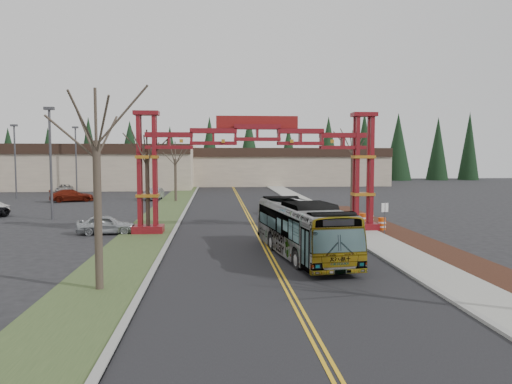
{
  "coord_description": "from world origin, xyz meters",
  "views": [
    {
      "loc": [
        -3.05,
        -18.68,
        5.75
      ],
      "look_at": [
        -0.53,
        12.48,
        3.42
      ],
      "focal_mm": 35.0,
      "sensor_mm": 36.0,
      "label": 1
    }
  ],
  "objects": [
    {
      "name": "ground",
      "position": [
        0.0,
        0.0,
        0.0
      ],
      "size": [
        200.0,
        200.0,
        0.0
      ],
      "primitive_type": "plane",
      "color": "black",
      "rests_on": "ground"
    },
    {
      "name": "curb_left",
      "position": [
        -6.15,
        25.0,
        0.07
      ],
      "size": [
        0.3,
        110.0,
        0.15
      ],
      "primitive_type": "cube",
      "color": "gray",
      "rests_on": "ground"
    },
    {
      "name": "transit_bus",
      "position": [
        1.8,
        8.84,
        1.58
      ],
      "size": [
        4.15,
        11.63,
        3.17
      ],
      "primitive_type": "imported",
      "rotation": [
        0.0,
        0.0,
        0.13
      ],
      "color": "#AFB3B7",
      "rests_on": "ground"
    },
    {
      "name": "sidewalk_right",
      "position": [
        7.6,
        25.0,
        0.08
      ],
      "size": [
        2.6,
        110.0,
        0.14
      ],
      "primitive_type": "cube",
      "color": "gray",
      "rests_on": "ground"
    },
    {
      "name": "barrel_south",
      "position": [
        9.39,
        17.61,
        0.53
      ],
      "size": [
        0.57,
        0.57,
        1.05
      ],
      "color": "#D54B0B",
      "rests_on": "ground"
    },
    {
      "name": "curb_right",
      "position": [
        6.15,
        25.0,
        0.07
      ],
      "size": [
        0.3,
        110.0,
        0.15
      ],
      "primitive_type": "cube",
      "color": "gray",
      "rests_on": "ground"
    },
    {
      "name": "retail_building_west",
      "position": [
        -30.0,
        71.96,
        3.76
      ],
      "size": [
        46.0,
        22.3,
        7.5
      ],
      "color": "tan",
      "rests_on": "ground"
    },
    {
      "name": "light_pole_mid",
      "position": [
        -29.12,
        48.7,
        5.61
      ],
      "size": [
        0.84,
        0.42,
        9.7
      ],
      "color": "#3F3F44",
      "rests_on": "ground"
    },
    {
      "name": "parked_car_mid_a",
      "position": [
        -20.76,
        44.1,
        0.76
      ],
      "size": [
        5.63,
        3.66,
        1.52
      ],
      "primitive_type": "imported",
      "rotation": [
        0.0,
        0.0,
        1.89
      ],
      "color": "maroon",
      "rests_on": "ground"
    },
    {
      "name": "parked_car_far_a",
      "position": [
        -11.0,
        45.97,
        0.76
      ],
      "size": [
        2.2,
        4.76,
        1.51
      ],
      "primitive_type": "imported",
      "rotation": [
        0.0,
        0.0,
        -0.13
      ],
      "color": "#929599",
      "rests_on": "ground"
    },
    {
      "name": "silver_sedan",
      "position": [
        3.0,
        28.39,
        0.67
      ],
      "size": [
        1.9,
        4.2,
        1.34
      ],
      "primitive_type": "imported",
      "rotation": [
        0.0,
        0.0,
        0.12
      ],
      "color": "#A5A8AD",
      "rests_on": "ground"
    },
    {
      "name": "lane_line_right",
      "position": [
        0.12,
        25.0,
        0.03
      ],
      "size": [
        0.12,
        100.0,
        0.01
      ],
      "primitive_type": "cube",
      "color": "gold",
      "rests_on": "road"
    },
    {
      "name": "bare_tree_median_mid",
      "position": [
        -8.0,
        17.95,
        5.54
      ],
      "size": [
        3.02,
        3.02,
        7.57
      ],
      "color": "#382D26",
      "rests_on": "ground"
    },
    {
      "name": "parked_car_far_b",
      "position": [
        -25.91,
        58.65,
        0.65
      ],
      "size": [
        2.96,
        5.0,
        1.3
      ],
      "primitive_type": "imported",
      "rotation": [
        0.0,
        0.0,
        0.18
      ],
      "color": "silver",
      "rests_on": "ground"
    },
    {
      "name": "light_pole_far",
      "position": [
        -24.21,
        59.14,
        5.81
      ],
      "size": [
        0.87,
        0.44,
        10.04
      ],
      "color": "#3F3F44",
      "rests_on": "ground"
    },
    {
      "name": "barrel_north",
      "position": [
        9.86,
        21.92,
        0.5
      ],
      "size": [
        0.54,
        0.54,
        1.0
      ],
      "color": "#D54B0B",
      "rests_on": "ground"
    },
    {
      "name": "barrel_mid",
      "position": [
        8.71,
        20.25,
        0.53
      ],
      "size": [
        0.58,
        0.58,
        1.07
      ],
      "color": "#D54B0B",
      "rests_on": "ground"
    },
    {
      "name": "bare_tree_right_far",
      "position": [
        10.0,
        28.15,
        5.84
      ],
      "size": [
        3.33,
        3.33,
        8.08
      ],
      "color": "#382D26",
      "rests_on": "ground"
    },
    {
      "name": "light_pole_near",
      "position": [
        -17.64,
        26.88,
        5.76
      ],
      "size": [
        0.86,
        0.43,
        9.96
      ],
      "color": "#3F3F44",
      "rests_on": "ground"
    },
    {
      "name": "landscape_strip",
      "position": [
        10.2,
        10.0,
        0.06
      ],
      "size": [
        2.6,
        50.0,
        0.12
      ],
      "primitive_type": "cube",
      "color": "black",
      "rests_on": "ground"
    },
    {
      "name": "bare_tree_median_near",
      "position": [
        -8.0,
        2.6,
        6.29
      ],
      "size": [
        3.3,
        3.3,
        8.52
      ],
      "color": "#382D26",
      "rests_on": "ground"
    },
    {
      "name": "road",
      "position": [
        0.0,
        25.0,
        0.01
      ],
      "size": [
        12.0,
        110.0,
        0.02
      ],
      "primitive_type": "cube",
      "color": "black",
      "rests_on": "ground"
    },
    {
      "name": "grass_median",
      "position": [
        -8.0,
        25.0,
        0.04
      ],
      "size": [
        4.0,
        110.0,
        0.08
      ],
      "primitive_type": "cube",
      "color": "#374D26",
      "rests_on": "ground"
    },
    {
      "name": "lane_line_left",
      "position": [
        -0.12,
        25.0,
        0.03
      ],
      "size": [
        0.12,
        100.0,
        0.01
      ],
      "primitive_type": "cube",
      "color": "gold",
      "rests_on": "road"
    },
    {
      "name": "parked_car_near_a",
      "position": [
        -11.0,
        18.0,
        0.7
      ],
      "size": [
        4.23,
        1.94,
        1.41
      ],
      "primitive_type": "imported",
      "rotation": [
        0.0,
        0.0,
        1.64
      ],
      "color": "#A9AEB1",
      "rests_on": "ground"
    },
    {
      "name": "retail_building_east",
      "position": [
        10.0,
        79.95,
        3.51
      ],
      "size": [
        38.0,
        20.3,
        7.0
      ],
      "color": "tan",
      "rests_on": "ground"
    },
    {
      "name": "bare_tree_median_far",
      "position": [
        -8.0,
        43.3,
        5.21
      ],
      "size": [
        3.25,
        3.25,
        7.38
      ],
      "color": "#382D26",
      "rests_on": "ground"
    },
    {
      "name": "conifer_treeline",
      "position": [
        0.25,
        92.0,
        6.49
      ],
      "size": [
        116.1,
        5.6,
        13.0
      ],
      "color": "black",
      "rests_on": "ground"
    },
    {
      "name": "gateway_arch",
      "position": [
        0.0,
        18.0,
        5.98
      ],
      "size": [
        18.2,
        1.6,
        8.9
      ],
      "color": "#5D0C14",
      "rests_on": "ground"
    },
    {
      "name": "street_sign",
      "position": [
        8.91,
        15.65,
        1.68
      ],
      "size": [
        0.53,
        0.17,
        2.34
      ],
      "color": "#3F3F44",
      "rests_on": "ground"
    }
  ]
}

